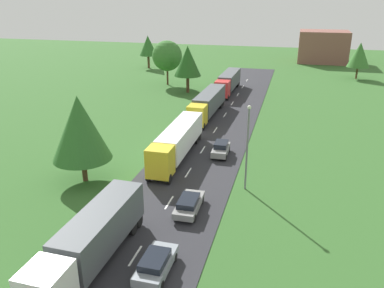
# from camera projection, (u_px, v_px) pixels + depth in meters

# --- Properties ---
(road) EXTENTS (10.00, 140.00, 0.06)m
(road) POSITION_uv_depth(u_px,v_px,m) (169.00, 202.00, 35.31)
(road) COLOR #2B2B30
(road) RESTS_ON ground
(lane_marking_centre) EXTENTS (0.16, 120.49, 0.01)m
(lane_marking_centre) POSITION_uv_depth(u_px,v_px,m) (155.00, 225.00, 31.74)
(lane_marking_centre) COLOR white
(lane_marking_centre) RESTS_ON road
(truck_lead) EXTENTS (2.75, 12.33, 3.56)m
(truck_lead) POSITION_uv_depth(u_px,v_px,m) (92.00, 240.00, 26.40)
(truck_lead) COLOR white
(truck_lead) RESTS_ON road
(truck_second) EXTENTS (2.56, 14.34, 3.48)m
(truck_second) POSITION_uv_depth(u_px,v_px,m) (177.00, 141.00, 44.30)
(truck_second) COLOR yellow
(truck_second) RESTS_ON road
(truck_third) EXTENTS (2.83, 14.52, 3.49)m
(truck_third) POSITION_uv_depth(u_px,v_px,m) (208.00, 103.00, 59.64)
(truck_third) COLOR yellow
(truck_third) RESTS_ON road
(truck_fourth) EXTENTS (2.66, 13.98, 3.49)m
(truck_fourth) POSITION_uv_depth(u_px,v_px,m) (228.00, 81.00, 74.42)
(truck_fourth) COLOR red
(truck_fourth) RESTS_ON road
(car_second) EXTENTS (1.90, 4.29, 1.43)m
(car_second) POSITION_uv_depth(u_px,v_px,m) (156.00, 264.00, 26.07)
(car_second) COLOR #8C939E
(car_second) RESTS_ON road
(car_third) EXTENTS (1.89, 4.58, 1.35)m
(car_third) POSITION_uv_depth(u_px,v_px,m) (189.00, 204.00, 33.57)
(car_third) COLOR gray
(car_third) RESTS_ON road
(car_fourth) EXTENTS (1.83, 3.97, 1.57)m
(car_fourth) POSITION_uv_depth(u_px,v_px,m) (221.00, 149.00, 45.34)
(car_fourth) COLOR gray
(car_fourth) RESTS_ON road
(lamppost_second) EXTENTS (0.36, 0.36, 8.31)m
(lamppost_second) POSITION_uv_depth(u_px,v_px,m) (247.00, 144.00, 36.21)
(lamppost_second) COLOR slate
(lamppost_second) RESTS_ON ground
(tree_oak) EXTENTS (4.79, 4.79, 7.86)m
(tree_oak) POSITION_uv_depth(u_px,v_px,m) (359.00, 55.00, 85.08)
(tree_oak) COLOR #513823
(tree_oak) RESTS_ON ground
(tree_pine) EXTENTS (6.07, 6.07, 8.93)m
(tree_pine) POSITION_uv_depth(u_px,v_px,m) (167.00, 56.00, 79.26)
(tree_pine) COLOR #513823
(tree_pine) RESTS_ON ground
(tree_elm) EXTENTS (5.76, 5.76, 8.73)m
(tree_elm) POSITION_uv_depth(u_px,v_px,m) (80.00, 128.00, 37.60)
(tree_elm) COLOR #513823
(tree_elm) RESTS_ON ground
(tree_ash) EXTENTS (4.42, 4.42, 8.01)m
(tree_ash) POSITION_uv_depth(u_px,v_px,m) (148.00, 46.00, 97.62)
(tree_ash) COLOR #513823
(tree_ash) RESTS_ON ground
(tree_lime) EXTENTS (5.02, 5.02, 8.70)m
(tree_lime) POSITION_uv_depth(u_px,v_px,m) (188.00, 61.00, 72.88)
(tree_lime) COLOR #513823
(tree_lime) RESTS_ON ground
(distant_building) EXTENTS (12.85, 10.43, 8.32)m
(distant_building) POSITION_uv_depth(u_px,v_px,m) (323.00, 47.00, 106.90)
(distant_building) COLOR brown
(distant_building) RESTS_ON ground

